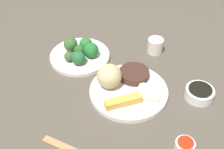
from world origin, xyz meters
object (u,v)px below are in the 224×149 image
object	(u,v)px
main_plate	(129,91)
sauce_ramekin_sweet_and_sour	(185,145)
broccoli_plate	(80,56)
teacup	(155,46)
soy_sauce_bowl	(199,93)

from	to	relation	value
main_plate	sauce_ramekin_sweet_and_sour	bearing A→B (deg)	-65.67
broccoli_plate	teacup	bearing A→B (deg)	-2.48
main_plate	broccoli_plate	size ratio (longest dim) A/B	1.15
sauce_ramekin_sweet_and_sour	teacup	size ratio (longest dim) A/B	0.92
teacup	sauce_ramekin_sweet_and_sour	bearing A→B (deg)	-95.44
soy_sauce_bowl	teacup	xyz separation A→B (m)	(-0.07, 0.26, 0.01)
soy_sauce_bowl	sauce_ramekin_sweet_and_sour	xyz separation A→B (m)	(-0.11, -0.18, -0.00)
broccoli_plate	main_plate	bearing A→B (deg)	-56.75
broccoli_plate	sauce_ramekin_sweet_and_sour	distance (m)	0.51
broccoli_plate	soy_sauce_bowl	distance (m)	0.45
broccoli_plate	sauce_ramekin_sweet_and_sour	world-z (taller)	sauce_ramekin_sweet_and_sour
main_plate	soy_sauce_bowl	distance (m)	0.23
broccoli_plate	teacup	world-z (taller)	teacup
main_plate	soy_sauce_bowl	bearing A→B (deg)	-14.48
main_plate	broccoli_plate	bearing A→B (deg)	123.25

